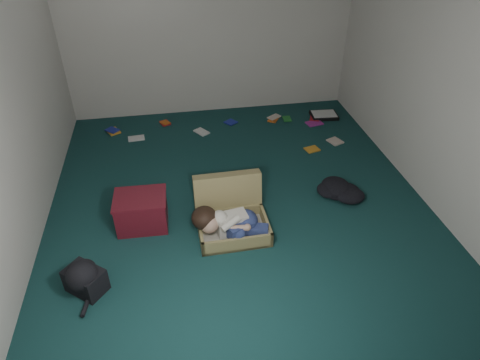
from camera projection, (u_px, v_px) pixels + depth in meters
name	position (u px, v px, depth m)	size (l,w,h in m)	color
floor	(238.00, 198.00, 4.70)	(4.50, 4.50, 0.00)	#143B3B
wall_back	(209.00, 22.00, 5.77)	(4.50, 4.50, 0.00)	silver
wall_front	(313.00, 262.00, 2.14)	(4.50, 4.50, 0.00)	silver
wall_left	(8.00, 103.00, 3.67)	(4.50, 4.50, 0.00)	silver
wall_right	(436.00, 73.00, 4.24)	(4.50, 4.50, 0.00)	silver
suitcase	(231.00, 214.00, 4.24)	(0.69, 0.68, 0.50)	#9B8C55
person	(229.00, 223.00, 4.08)	(0.74, 0.35, 0.31)	silver
maroon_bin	(142.00, 211.00, 4.24)	(0.52, 0.42, 0.35)	#5C121E
backpack	(85.00, 279.00, 3.59)	(0.40, 0.32, 0.24)	black
clothing_pile	(342.00, 191.00, 4.70)	(0.42, 0.34, 0.13)	black
paper_tray	(324.00, 115.00, 6.30)	(0.40, 0.31, 0.05)	black
book_scatter	(244.00, 128.00, 6.00)	(3.11, 1.28, 0.02)	orange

